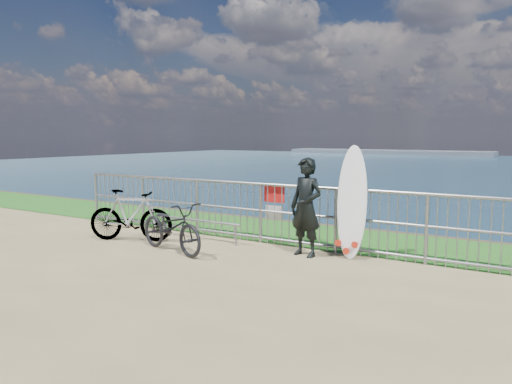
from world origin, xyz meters
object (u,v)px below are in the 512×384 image
Objects in this scene: surfer at (306,207)px; bicycle_far at (131,215)px; surfboard at (352,206)px; bicycle_near at (172,227)px.

surfer is 3.42m from bicycle_far.
bicycle_far is (-4.00, -1.01, -0.36)m from surfboard.
surfer reaches higher than bicycle_far.
bicycle_far is at bearing -155.32° from surfer.
surfboard is at bearing 37.06° from surfer.
surfboard reaches higher than bicycle_near.
surfer is at bearing -101.23° from bicycle_far.
bicycle_far is (-3.33, -0.71, -0.33)m from surfer.
bicycle_near is (-2.74, -1.29, -0.41)m from surfboard.
surfer is 0.98× the size of bicycle_near.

